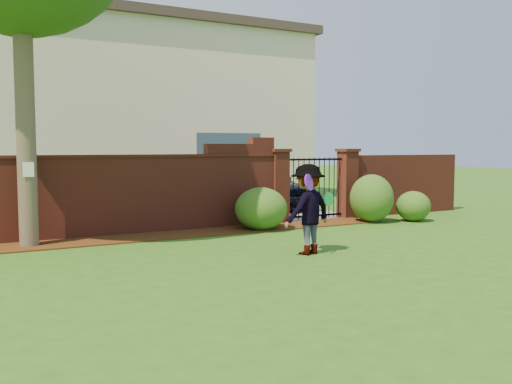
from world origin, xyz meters
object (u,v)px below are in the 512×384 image
car (265,186)px  frisbee_green (329,199)px  frisbee_purple (309,182)px  man (309,209)px

car → frisbee_green: 7.52m
car → frisbee_purple: 8.02m
man → frisbee_green: size_ratio=6.46×
car → frisbee_purple: size_ratio=14.54×
car → frisbee_purple: (-3.34, -7.26, 0.60)m
man → frisbee_purple: 0.63m
man → frisbee_purple: (-0.21, -0.30, 0.51)m
frisbee_green → frisbee_purple: bearing=-156.8°
frisbee_purple → frisbee_green: bearing=23.2°
frisbee_purple → frisbee_green: (0.61, 0.26, -0.34)m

